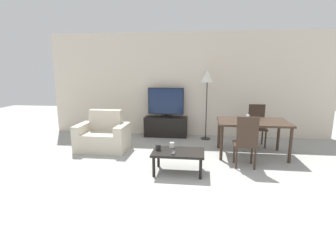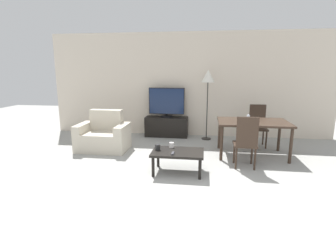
{
  "view_description": "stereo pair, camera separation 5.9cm",
  "coord_description": "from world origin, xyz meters",
  "views": [
    {
      "loc": [
        0.38,
        -3.08,
        1.73
      ],
      "look_at": [
        -0.26,
        1.95,
        0.65
      ],
      "focal_mm": 28.0,
      "sensor_mm": 36.0,
      "label": 1
    },
    {
      "loc": [
        0.44,
        -3.08,
        1.73
      ],
      "look_at": [
        -0.26,
        1.95,
        0.65
      ],
      "focal_mm": 28.0,
      "sensor_mm": 36.0,
      "label": 2
    }
  ],
  "objects": [
    {
      "name": "cup_white_near",
      "position": [
        -0.34,
        1.2,
        0.43
      ],
      "size": [
        0.09,
        0.09,
        0.1
      ],
      "color": "black",
      "rests_on": "coffee_table"
    },
    {
      "name": "armchair",
      "position": [
        -1.75,
        2.29,
        0.3
      ],
      "size": [
        1.08,
        0.73,
        0.86
      ],
      "color": "beige",
      "rests_on": "ground_plane"
    },
    {
      "name": "ground_plane",
      "position": [
        0.0,
        0.0,
        0.0
      ],
      "size": [
        18.0,
        18.0,
        0.0
      ],
      "primitive_type": "plane",
      "color": "#9E9E99"
    },
    {
      "name": "remote_primary",
      "position": [
        -0.05,
        1.02,
        0.39
      ],
      "size": [
        0.04,
        0.15,
        0.02
      ],
      "color": "#38383D",
      "rests_on": "coffee_table"
    },
    {
      "name": "dining_chair_far",
      "position": [
        1.68,
        3.1,
        0.52
      ],
      "size": [
        0.4,
        0.4,
        0.95
      ],
      "color": "#38281E",
      "rests_on": "ground_plane"
    },
    {
      "name": "floor_lamp",
      "position": [
        0.51,
        3.5,
        1.51
      ],
      "size": [
        0.33,
        0.33,
        1.74
      ],
      "color": "black",
      "rests_on": "ground_plane"
    },
    {
      "name": "wall_back",
      "position": [
        0.0,
        3.92,
        1.35
      ],
      "size": [
        7.43,
        0.06,
        2.7
      ],
      "color": "beige",
      "rests_on": "ground_plane"
    },
    {
      "name": "cup_colored_far",
      "position": [
        -0.12,
        1.38,
        0.43
      ],
      "size": [
        0.08,
        0.08,
        0.09
      ],
      "color": "white",
      "rests_on": "coffee_table"
    },
    {
      "name": "tv_stand",
      "position": [
        -0.54,
        3.66,
        0.26
      ],
      "size": [
        1.12,
        0.39,
        0.52
      ],
      "color": "black",
      "rests_on": "ground_plane"
    },
    {
      "name": "tv",
      "position": [
        -0.54,
        3.65,
        0.91
      ],
      "size": [
        0.93,
        0.32,
        0.77
      ],
      "color": "black",
      "rests_on": "tv_stand"
    },
    {
      "name": "coffee_table",
      "position": [
        0.02,
        1.17,
        0.33
      ],
      "size": [
        0.88,
        0.59,
        0.38
      ],
      "color": "black",
      "rests_on": "ground_plane"
    },
    {
      "name": "dining_chair_near",
      "position": [
        1.19,
        1.54,
        0.52
      ],
      "size": [
        0.4,
        0.4,
        0.95
      ],
      "color": "#38281E",
      "rests_on": "ground_plane"
    },
    {
      "name": "wine_glass_left",
      "position": [
        1.32,
        2.27,
        0.82
      ],
      "size": [
        0.07,
        0.07,
        0.15
      ],
      "color": "silver",
      "rests_on": "dining_table"
    },
    {
      "name": "dining_table",
      "position": [
        1.43,
        2.32,
        0.64
      ],
      "size": [
        1.4,
        0.93,
        0.72
      ],
      "color": "#38281E",
      "rests_on": "ground_plane"
    }
  ]
}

